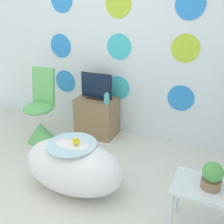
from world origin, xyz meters
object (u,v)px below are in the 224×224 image
at_px(bathtub, 73,166).
at_px(tv, 96,87).
at_px(chair, 40,119).
at_px(potted_plant_left, 212,176).
at_px(vase, 107,99).

relative_size(bathtub, tv, 2.33).
xyz_separation_m(bathtub, chair, (-0.88, 0.64, 0.03)).
height_order(bathtub, potted_plant_left, potted_plant_left).
height_order(chair, potted_plant_left, chair).
distance_m(chair, vase, 0.88).
xyz_separation_m(tv, potted_plant_left, (1.48, -1.13, -0.11)).
relative_size(tv, potted_plant_left, 2.10).
height_order(bathtub, tv, tv).
relative_size(bathtub, chair, 1.07).
xyz_separation_m(bathtub, vase, (-0.11, 0.95, 0.32)).
relative_size(chair, vase, 6.42).
xyz_separation_m(bathtub, tv, (-0.31, 1.08, 0.40)).
height_order(bathtub, chair, chair).
bearing_deg(potted_plant_left, tv, 142.59).
height_order(tv, vase, tv).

